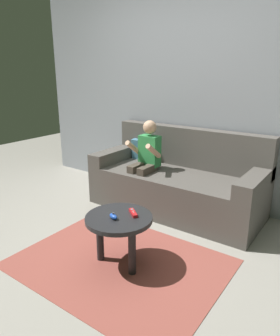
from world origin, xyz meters
The scene contains 8 objects.
ground_plane centered at (0.00, 0.00, 0.00)m, with size 8.92×8.92×0.00m, color #9E998E.
wall_back centered at (0.00, 1.70, 1.25)m, with size 4.46×0.05×2.50m, color #999EA8.
couch centered at (0.11, 1.30, 0.31)m, with size 1.88×0.80×0.89m.
person_seated_on_couch centered at (-0.20, 1.12, 0.57)m, with size 0.32×0.40×0.99m.
coffee_table centered at (0.27, 0.09, 0.34)m, with size 0.53×0.53×0.42m.
area_rug centered at (0.27, 0.08, 0.00)m, with size 1.64×1.25×0.01m, color #9E4C42.
game_remote_red_near_edge centered at (0.34, 0.18, 0.43)m, with size 0.13×0.12×0.03m.
nunchuk_blue centered at (0.26, 0.03, 0.44)m, with size 0.10×0.07×0.05m.
Camera 1 is at (1.69, -1.63, 1.51)m, focal length 33.54 mm.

